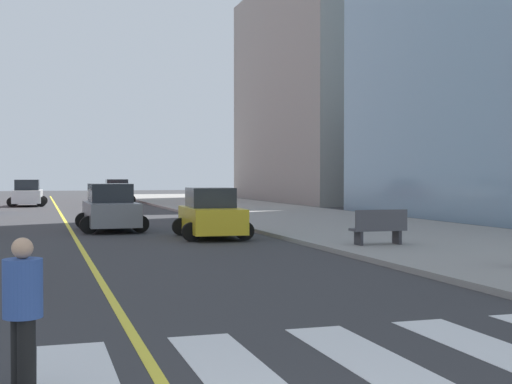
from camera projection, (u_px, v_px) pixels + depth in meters
The scene contains 10 objects.
sidewalk_kerb_east at pixel (408, 235), 27.04m from camera, with size 10.00×120.00×0.15m, color gray.
crosswalk_paint at pixel (159, 378), 8.16m from camera, with size 13.50×4.00×0.01m.
lane_divider_paint at pixel (61, 215), 42.56m from camera, with size 0.16×80.00×0.01m, color yellow.
parking_garage_concrete at pixel (361, 93), 66.17m from camera, with size 18.00×24.00×20.08m, color gray.
car_white_second at pixel (28, 194), 54.29m from camera, with size 2.98×4.65×2.04m.
car_gray_third at pixel (111, 209), 30.13m from camera, with size 2.83×4.50×2.00m.
car_red_sixth at pixel (117, 192), 59.64m from camera, with size 2.94×4.62×2.04m.
car_yellow_seventh at pixel (211, 214), 26.75m from camera, with size 2.77×4.31×1.89m.
park_bench at pixel (379, 228), 22.47m from camera, with size 1.80×0.56×1.12m.
pedestrian_crossing at pixel (23, 309), 7.52m from camera, with size 0.42×0.42×1.69m.
Camera 1 is at (-1.32, -4.08, 2.35)m, focal length 49.70 mm.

